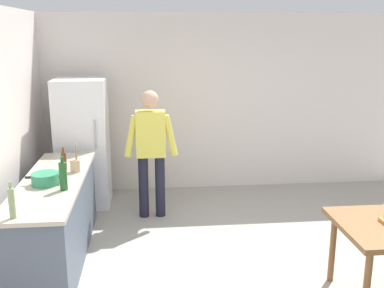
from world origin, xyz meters
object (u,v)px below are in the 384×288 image
at_px(bottle_vinegar_tall, 12,203).
at_px(bottle_wine_green, 63,176).
at_px(refrigerator, 83,143).
at_px(person, 151,146).
at_px(utensil_jar, 75,165).
at_px(bottle_beer_brown, 64,160).
at_px(cooking_pot, 45,179).

bearing_deg(bottle_vinegar_tall, bottle_wine_green, 65.50).
distance_m(refrigerator, bottle_wine_green, 1.93).
xyz_separation_m(person, utensil_jar, (-0.85, -0.79, 0.00)).
bearing_deg(utensil_jar, bottle_beer_brown, 141.89).
bearing_deg(bottle_beer_brown, bottle_wine_green, -80.32).
relative_size(refrigerator, person, 1.06).
bearing_deg(refrigerator, bottle_vinegar_tall, -94.91).
xyz_separation_m(cooking_pot, bottle_vinegar_tall, (-0.09, -0.85, 0.08)).
distance_m(person, bottle_vinegar_tall, 2.35).
height_order(refrigerator, cooking_pot, refrigerator).
bearing_deg(bottle_vinegar_tall, refrigerator, 85.09).
height_order(utensil_jar, bottle_beer_brown, utensil_jar).
height_order(utensil_jar, bottle_vinegar_tall, same).
height_order(bottle_wine_green, bottle_vinegar_tall, bottle_wine_green).
height_order(person, cooking_pot, person).
bearing_deg(refrigerator, bottle_wine_green, -87.63).
bearing_deg(bottle_vinegar_tall, cooking_pot, 84.24).
height_order(refrigerator, bottle_beer_brown, refrigerator).
xyz_separation_m(person, cooking_pot, (-1.09, -1.19, -0.02)).
bearing_deg(utensil_jar, cooking_pot, -120.87).
bearing_deg(bottle_beer_brown, bottle_vinegar_tall, -97.69).
bearing_deg(bottle_vinegar_tall, utensil_jar, 75.40).
bearing_deg(bottle_wine_green, bottle_beer_brown, 99.68).
bearing_deg(cooking_pot, refrigerator, 85.51).
relative_size(person, bottle_vinegar_tall, 5.31).
height_order(refrigerator, person, refrigerator).
height_order(bottle_beer_brown, bottle_vinegar_tall, bottle_vinegar_tall).
xyz_separation_m(cooking_pot, bottle_beer_brown, (0.10, 0.51, 0.05)).
bearing_deg(bottle_beer_brown, refrigerator, 88.19).
bearing_deg(bottle_wine_green, utensil_jar, 87.77).
distance_m(person, bottle_wine_green, 1.62).
bearing_deg(bottle_beer_brown, utensil_jar, -38.11).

